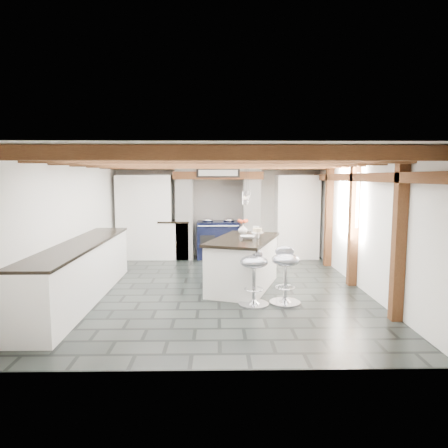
{
  "coord_description": "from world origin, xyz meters",
  "views": [
    {
      "loc": [
        -0.03,
        -6.85,
        1.96
      ],
      "look_at": [
        0.1,
        0.4,
        1.1
      ],
      "focal_mm": 32.0,
      "sensor_mm": 36.0,
      "label": 1
    }
  ],
  "objects_px": {
    "bar_stool_near": "(285,269)",
    "bar_stool_far": "(254,271)",
    "range_cooker": "(218,239)",
    "kitchen_island": "(243,262)"
  },
  "relations": [
    {
      "from": "bar_stool_near",
      "to": "bar_stool_far",
      "type": "bearing_deg",
      "value": -171.79
    },
    {
      "from": "bar_stool_near",
      "to": "bar_stool_far",
      "type": "distance_m",
      "value": 0.49
    },
    {
      "from": "range_cooker",
      "to": "bar_stool_far",
      "type": "height_order",
      "value": "range_cooker"
    },
    {
      "from": "bar_stool_far",
      "to": "kitchen_island",
      "type": "bearing_deg",
      "value": 119.65
    },
    {
      "from": "range_cooker",
      "to": "bar_stool_near",
      "type": "distance_m",
      "value": 3.68
    },
    {
      "from": "bar_stool_near",
      "to": "range_cooker",
      "type": "bearing_deg",
      "value": 106.37
    },
    {
      "from": "range_cooker",
      "to": "bar_stool_near",
      "type": "height_order",
      "value": "range_cooker"
    },
    {
      "from": "kitchen_island",
      "to": "bar_stool_near",
      "type": "distance_m",
      "value": 1.09
    },
    {
      "from": "kitchen_island",
      "to": "bar_stool_near",
      "type": "relative_size",
      "value": 2.27
    },
    {
      "from": "range_cooker",
      "to": "bar_stool_near",
      "type": "relative_size",
      "value": 1.13
    }
  ]
}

